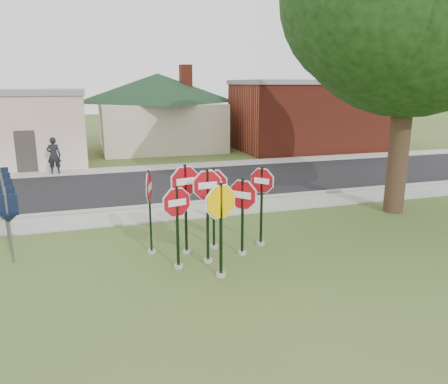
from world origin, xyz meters
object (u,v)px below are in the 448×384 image
object	(u,v)px
stop_sign_center	(207,203)
stop_sign_left	(177,217)
pedestrian	(54,155)
stop_sign_yellow	(221,217)

from	to	relation	value
stop_sign_center	stop_sign_left	xyz separation A→B (m)	(-0.81, -0.14, -0.26)
pedestrian	stop_sign_center	bearing A→B (deg)	113.73
pedestrian	stop_sign_yellow	bearing A→B (deg)	112.84
stop_sign_yellow	pedestrian	size ratio (longest dim) A/B	1.30
stop_sign_center	pedestrian	world-z (taller)	stop_sign_center
stop_sign_left	stop_sign_yellow	bearing A→B (deg)	-41.67
stop_sign_yellow	pedestrian	world-z (taller)	stop_sign_yellow
pedestrian	stop_sign_left	bearing A→B (deg)	110.35
stop_sign_yellow	stop_sign_left	xyz separation A→B (m)	(-0.88, 0.79, -0.16)
stop_sign_center	pedestrian	bearing A→B (deg)	108.78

